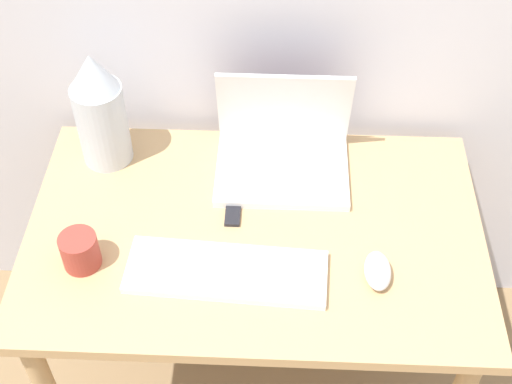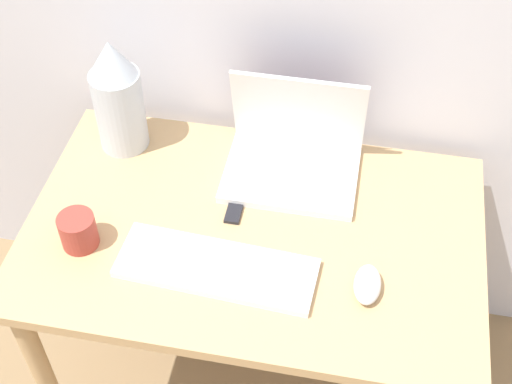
# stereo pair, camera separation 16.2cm
# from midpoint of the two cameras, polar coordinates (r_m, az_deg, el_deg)

# --- Properties ---
(desk) EXTENTS (1.08, 0.69, 0.72)m
(desk) POSITION_cam_midpoint_polar(r_m,az_deg,el_deg) (1.76, -2.75, -5.26)
(desk) COLOR tan
(desk) RESTS_ON ground_plane
(laptop) EXTENTS (0.33, 0.25, 0.26)m
(laptop) POSITION_cam_midpoint_polar(r_m,az_deg,el_deg) (1.79, -0.44, 3.34)
(laptop) COLOR white
(laptop) RESTS_ON desk
(keyboard) EXTENTS (0.45, 0.18, 0.02)m
(keyboard) POSITION_cam_midpoint_polar(r_m,az_deg,el_deg) (1.59, -5.31, -6.54)
(keyboard) COLOR white
(keyboard) RESTS_ON desk
(mouse) EXTENTS (0.06, 0.11, 0.04)m
(mouse) POSITION_cam_midpoint_polar(r_m,az_deg,el_deg) (1.59, 6.83, -6.44)
(mouse) COLOR silver
(mouse) RESTS_ON desk
(vase) EXTENTS (0.13, 0.13, 0.32)m
(vase) POSITION_cam_midpoint_polar(r_m,az_deg,el_deg) (1.81, -14.96, 6.22)
(vase) COLOR silver
(vase) RESTS_ON desk
(mp3_player) EXTENTS (0.04, 0.06, 0.01)m
(mp3_player) POSITION_cam_midpoint_polar(r_m,az_deg,el_deg) (1.71, -4.60, -2.04)
(mp3_player) COLOR black
(mp3_player) RESTS_ON desk
(mug) EXTENTS (0.09, 0.09, 0.09)m
(mug) POSITION_cam_midpoint_polar(r_m,az_deg,el_deg) (1.65, -16.67, -4.69)
(mug) COLOR #9E382D
(mug) RESTS_ON desk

